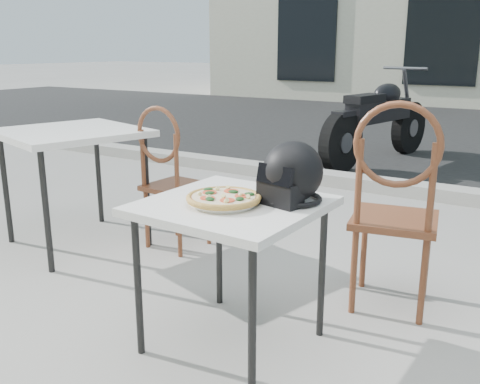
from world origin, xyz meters
The scene contains 10 objects.
ground centered at (0.00, 0.00, 0.00)m, with size 80.00×80.00×0.00m, color gray.
curb centered at (0.00, 3.00, 0.06)m, with size 30.00×0.25×0.12m, color #A19E97.
cafe_table_main centered at (-0.24, -0.03, 0.62)m, with size 0.75×0.75×0.68m.
plate centered at (-0.25, -0.08, 0.69)m, with size 0.29×0.29×0.02m.
pizza centered at (-0.25, -0.08, 0.71)m, with size 0.39×0.39×0.04m.
helmet centered at (-0.03, 0.11, 0.80)m, with size 0.31×0.32×0.26m.
cafe_chair_main centered at (0.27, 0.66, 0.61)m, with size 0.48×0.48×1.09m.
cafe_table_side centered at (-1.85, 0.52, 0.73)m, with size 1.05×1.05×0.80m.
cafe_chair_side centered at (-1.24, 0.78, 0.54)m, with size 0.40×0.40×0.97m.
motorcycle centered at (-0.96, 4.33, 0.48)m, with size 0.70×2.18×1.10m.
Camera 1 is at (0.94, -1.89, 1.32)m, focal length 40.00 mm.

